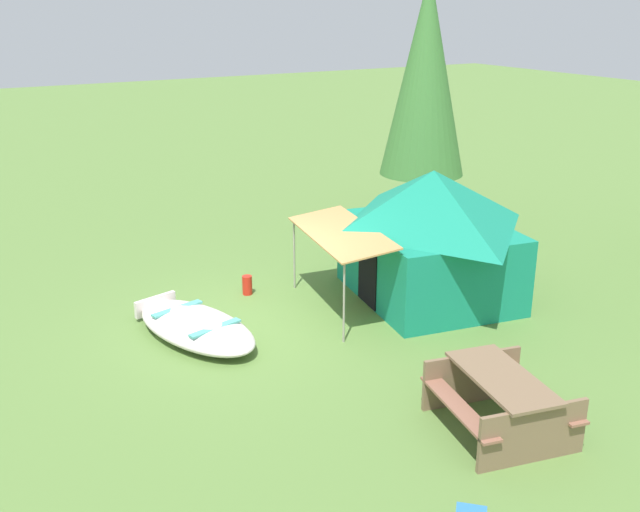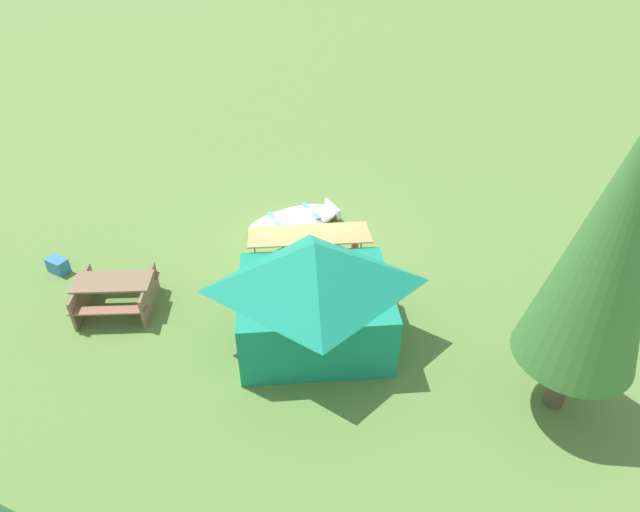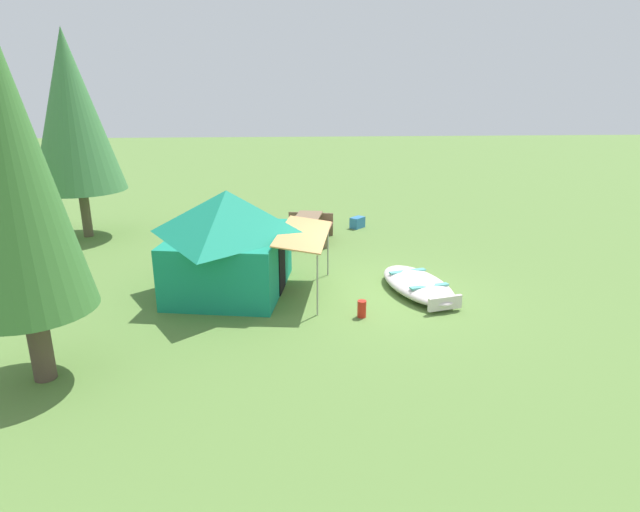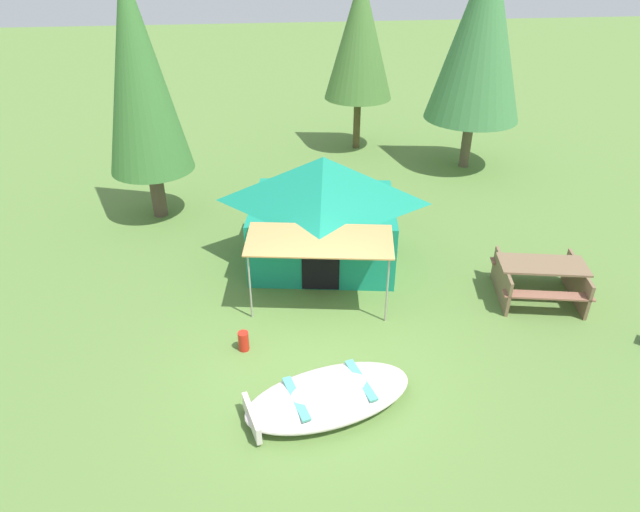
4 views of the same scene
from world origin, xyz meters
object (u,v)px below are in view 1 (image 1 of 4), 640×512
object	(u,v)px
beached_rowboat	(196,326)
canvas_cabin_tent	(430,233)
fuel_can	(247,285)
pine_tree_far_center	(425,76)
picnic_table	(501,397)

from	to	relation	value
beached_rowboat	canvas_cabin_tent	distance (m)	4.57
canvas_cabin_tent	fuel_can	size ratio (longest dim) A/B	11.15
pine_tree_far_center	picnic_table	bearing A→B (deg)	-30.72
canvas_cabin_tent	pine_tree_far_center	world-z (taller)	pine_tree_far_center
canvas_cabin_tent	picnic_table	world-z (taller)	canvas_cabin_tent
picnic_table	beached_rowboat	bearing A→B (deg)	-151.96
fuel_can	pine_tree_far_center	world-z (taller)	pine_tree_far_center
fuel_can	pine_tree_far_center	xyz separation A→B (m)	(-2.12, 5.65, 3.42)
beached_rowboat	canvas_cabin_tent	bearing A→B (deg)	83.82
beached_rowboat	canvas_cabin_tent	world-z (taller)	canvas_cabin_tent
picnic_table	pine_tree_far_center	distance (m)	9.79
beached_rowboat	picnic_table	xyz separation A→B (m)	(4.56, 2.43, 0.28)
canvas_cabin_tent	pine_tree_far_center	xyz separation A→B (m)	(-3.89, 2.74, 2.34)
fuel_can	beached_rowboat	bearing A→B (deg)	-49.52
pine_tree_far_center	fuel_can	bearing A→B (deg)	-69.43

